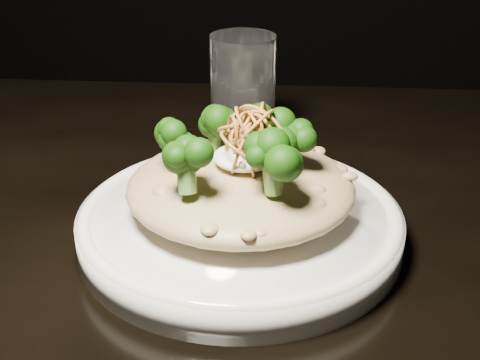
{
  "coord_description": "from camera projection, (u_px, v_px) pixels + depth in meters",
  "views": [
    {
      "loc": [
        -0.04,
        -0.46,
        1.04
      ],
      "look_at": [
        -0.07,
        0.0,
        0.81
      ],
      "focal_mm": 50.0,
      "sensor_mm": 36.0,
      "label": 1
    }
  ],
  "objects": [
    {
      "name": "drinking_glass",
      "position": [
        243.0,
        92.0,
        0.69
      ],
      "size": [
        0.07,
        0.07,
        0.12
      ],
      "primitive_type": "cylinder",
      "rotation": [
        0.0,
        0.0,
        -0.05
      ],
      "color": "white",
      "rests_on": "table"
    },
    {
      "name": "risotto",
      "position": [
        241.0,
        187.0,
        0.53
      ],
      "size": [
        0.18,
        0.18,
        0.04
      ],
      "primitive_type": "ellipsoid",
      "color": "brown",
      "rests_on": "plate"
    },
    {
      "name": "plate",
      "position": [
        240.0,
        226.0,
        0.54
      ],
      "size": [
        0.26,
        0.26,
        0.03
      ],
      "primitive_type": "cylinder",
      "color": "white",
      "rests_on": "table"
    },
    {
      "name": "table",
      "position": [
        319.0,
        327.0,
        0.57
      ],
      "size": [
        1.1,
        0.8,
        0.75
      ],
      "color": "black",
      "rests_on": "ground"
    },
    {
      "name": "broccoli",
      "position": [
        240.0,
        145.0,
        0.5
      ],
      "size": [
        0.11,
        0.11,
        0.04
      ],
      "primitive_type": null,
      "color": "black",
      "rests_on": "risotto"
    },
    {
      "name": "cheese",
      "position": [
        244.0,
        157.0,
        0.51
      ],
      "size": [
        0.05,
        0.05,
        0.01
      ],
      "primitive_type": "ellipsoid",
      "color": "white",
      "rests_on": "risotto"
    },
    {
      "name": "shallots",
      "position": [
        247.0,
        128.0,
        0.5
      ],
      "size": [
        0.05,
        0.05,
        0.03
      ],
      "primitive_type": null,
      "color": "brown",
      "rests_on": "cheese"
    }
  ]
}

